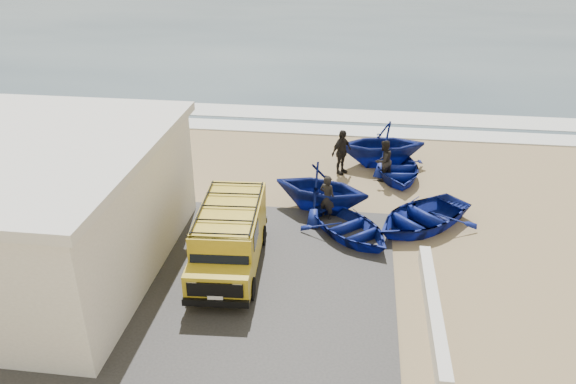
{
  "coord_description": "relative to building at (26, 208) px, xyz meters",
  "views": [
    {
      "loc": [
        2.57,
        -16.15,
        10.4
      ],
      "look_at": [
        0.18,
        2.08,
        1.2
      ],
      "focal_mm": 35.0,
      "sensor_mm": 36.0,
      "label": 1
    }
  ],
  "objects": [
    {
      "name": "ground",
      "position": [
        7.5,
        2.0,
        -2.16
      ],
      "size": [
        160.0,
        160.0,
        0.0
      ],
      "primitive_type": "plane",
      "color": "#9E855C"
    },
    {
      "name": "building",
      "position": [
        0.0,
        0.0,
        0.0
      ],
      "size": [
        8.4,
        9.4,
        4.3
      ],
      "color": "white",
      "rests_on": "ground"
    },
    {
      "name": "fisherman_back",
      "position": [
        9.43,
        8.63,
        -1.16
      ],
      "size": [
        1.12,
        1.23,
        2.01
      ],
      "primitive_type": "imported",
      "rotation": [
        0.0,
        0.0,
        0.9
      ],
      "color": "black",
      "rests_on": "ground"
    },
    {
      "name": "boat_mid_right",
      "position": [
        11.87,
        8.55,
        -1.76
      ],
      "size": [
        3.13,
        4.12,
        0.8
      ],
      "primitive_type": "imported",
      "rotation": [
        0.0,
        0.0,
        0.1
      ],
      "color": "navy",
      "rests_on": "ground"
    },
    {
      "name": "boat_mid_left",
      "position": [
        8.82,
        5.06,
        -1.18
      ],
      "size": [
        4.42,
        4.06,
        1.96
      ],
      "primitive_type": "imported",
      "rotation": [
        0.0,
        0.0,
        1.31
      ],
      "color": "navy",
      "rests_on": "ground"
    },
    {
      "name": "boat_near_left",
      "position": [
        10.01,
        3.19,
        -1.78
      ],
      "size": [
        4.41,
        4.49,
        0.76
      ],
      "primitive_type": "imported",
      "rotation": [
        0.0,
        0.0,
        0.73
      ],
      "color": "navy",
      "rests_on": "ground"
    },
    {
      "name": "ocean",
      "position": [
        7.5,
        58.0,
        -2.16
      ],
      "size": [
        180.0,
        88.0,
        0.01
      ],
      "primitive_type": "cube",
      "color": "#385166",
      "rests_on": "ground"
    },
    {
      "name": "slab",
      "position": [
        5.5,
        -0.0,
        -2.14
      ],
      "size": [
        12.0,
        10.0,
        0.05
      ],
      "primitive_type": "cube",
      "color": "#373532",
      "rests_on": "ground"
    },
    {
      "name": "fisherman_front",
      "position": [
        9.1,
        4.42,
        -1.27
      ],
      "size": [
        0.77,
        0.69,
        1.78
      ],
      "primitive_type": "imported",
      "rotation": [
        0.0,
        0.0,
        2.62
      ],
      "color": "black",
      "rests_on": "ground"
    },
    {
      "name": "surf_line",
      "position": [
        7.5,
        14.0,
        -2.13
      ],
      "size": [
        180.0,
        1.6,
        0.06
      ],
      "primitive_type": "cube",
      "color": "white",
      "rests_on": "ground"
    },
    {
      "name": "surf_wash",
      "position": [
        7.5,
        16.5,
        -2.14
      ],
      "size": [
        180.0,
        2.2,
        0.04
      ],
      "primitive_type": "cube",
      "color": "white",
      "rests_on": "ground"
    },
    {
      "name": "fisherman_middle",
      "position": [
        11.25,
        8.14,
        -1.25
      ],
      "size": [
        1.11,
        1.11,
        1.82
      ],
      "primitive_type": "imported",
      "rotation": [
        0.0,
        0.0,
        -2.35
      ],
      "color": "black",
      "rests_on": "ground"
    },
    {
      "name": "boat_near_right",
      "position": [
        12.57,
        4.25,
        -1.73
      ],
      "size": [
        5.07,
        5.04,
        0.86
      ],
      "primitive_type": "imported",
      "rotation": [
        0.0,
        0.0,
        -0.81
      ],
      "color": "navy",
      "rests_on": "ground"
    },
    {
      "name": "van",
      "position": [
        6.2,
        0.87,
        -1.04
      ],
      "size": [
        2.22,
        5.0,
        2.1
      ],
      "rotation": [
        0.0,
        0.0,
        0.06
      ],
      "color": "gold",
      "rests_on": "ground"
    },
    {
      "name": "boat_far_left",
      "position": [
        11.19,
        9.8,
        -1.13
      ],
      "size": [
        4.47,
        4.04,
        2.06
      ],
      "primitive_type": "imported",
      "rotation": [
        0.0,
        0.0,
        -1.38
      ],
      "color": "navy",
      "rests_on": "ground"
    },
    {
      "name": "parapet",
      "position": [
        12.5,
        -1.0,
        -1.89
      ],
      "size": [
        0.35,
        6.0,
        0.55
      ],
      "primitive_type": "cube",
      "color": "silver",
      "rests_on": "ground"
    }
  ]
}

